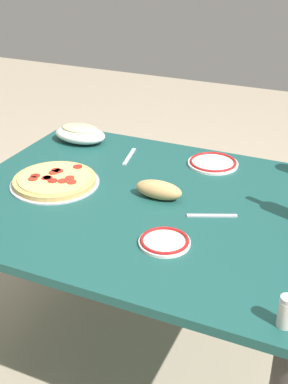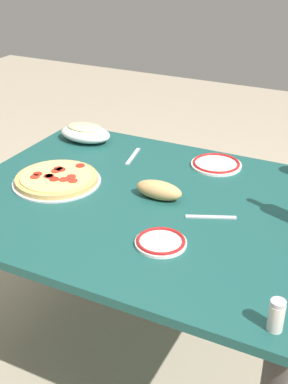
{
  "view_description": "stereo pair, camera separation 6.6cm",
  "coord_description": "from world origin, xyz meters",
  "px_view_note": "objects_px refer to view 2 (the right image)",
  "views": [
    {
      "loc": [
        0.66,
        -1.47,
        1.62
      ],
      "look_at": [
        0.0,
        0.0,
        0.76
      ],
      "focal_mm": 48.39,
      "sensor_mm": 36.0,
      "label": 1
    },
    {
      "loc": [
        0.72,
        -1.45,
        1.62
      ],
      "look_at": [
        0.0,
        0.0,
        0.76
      ],
      "focal_mm": 48.39,
      "sensor_mm": 36.0,
      "label": 2
    }
  ],
  "objects_px": {
    "side_plate_near": "(161,242)",
    "side_plate_far": "(216,164)",
    "dining_table": "(144,225)",
    "spice_shaker": "(276,315)",
    "baked_pasta_dish": "(85,132)",
    "bread_loaf": "(159,190)",
    "pepperoni_pizza": "(57,179)"
  },
  "relations": [
    {
      "from": "bread_loaf",
      "to": "pepperoni_pizza",
      "type": "bearing_deg",
      "value": -171.76
    },
    {
      "from": "side_plate_far",
      "to": "side_plate_near",
      "type": "bearing_deg",
      "value": -86.44
    },
    {
      "from": "dining_table",
      "to": "baked_pasta_dish",
      "type": "distance_m",
      "value": 0.63
    },
    {
      "from": "dining_table",
      "to": "side_plate_far",
      "type": "distance_m",
      "value": 0.42
    },
    {
      "from": "pepperoni_pizza",
      "to": "baked_pasta_dish",
      "type": "bearing_deg",
      "value": 107.18
    },
    {
      "from": "pepperoni_pizza",
      "to": "side_plate_near",
      "type": "xyz_separation_m",
      "value": [
        0.53,
        -0.21,
        -0.01
      ]
    },
    {
      "from": "baked_pasta_dish",
      "to": "side_plate_near",
      "type": "xyz_separation_m",
      "value": [
        0.65,
        -0.61,
        -0.03
      ]
    },
    {
      "from": "side_plate_near",
      "to": "baked_pasta_dish",
      "type": "bearing_deg",
      "value": 137.11
    },
    {
      "from": "pepperoni_pizza",
      "to": "spice_shaker",
      "type": "bearing_deg",
      "value": -24.24
    },
    {
      "from": "baked_pasta_dish",
      "to": "spice_shaker",
      "type": "distance_m",
      "value": 1.34
    },
    {
      "from": "pepperoni_pizza",
      "to": "side_plate_far",
      "type": "xyz_separation_m",
      "value": [
        0.49,
        0.41,
        -0.01
      ]
    },
    {
      "from": "dining_table",
      "to": "side_plate_near",
      "type": "height_order",
      "value": "side_plate_near"
    },
    {
      "from": "dining_table",
      "to": "side_plate_near",
      "type": "distance_m",
      "value": 0.31
    },
    {
      "from": "baked_pasta_dish",
      "to": "side_plate_far",
      "type": "height_order",
      "value": "baked_pasta_dish"
    },
    {
      "from": "dining_table",
      "to": "baked_pasta_dish",
      "type": "bearing_deg",
      "value": 142.06
    },
    {
      "from": "dining_table",
      "to": "spice_shaker",
      "type": "height_order",
      "value": "spice_shaker"
    },
    {
      "from": "baked_pasta_dish",
      "to": "side_plate_near",
      "type": "distance_m",
      "value": 0.89
    },
    {
      "from": "side_plate_near",
      "to": "side_plate_far",
      "type": "bearing_deg",
      "value": 93.56
    },
    {
      "from": "bread_loaf",
      "to": "side_plate_near",
      "type": "bearing_deg",
      "value": -63.74
    },
    {
      "from": "bread_loaf",
      "to": "spice_shaker",
      "type": "distance_m",
      "value": 0.72
    },
    {
      "from": "side_plate_far",
      "to": "spice_shaker",
      "type": "distance_m",
      "value": 0.94
    },
    {
      "from": "baked_pasta_dish",
      "to": "bread_loaf",
      "type": "xyz_separation_m",
      "value": [
        0.52,
        -0.34,
        -0.01
      ]
    },
    {
      "from": "dining_table",
      "to": "side_plate_far",
      "type": "relative_size",
      "value": 6.48
    },
    {
      "from": "side_plate_near",
      "to": "spice_shaker",
      "type": "relative_size",
      "value": 1.85
    },
    {
      "from": "dining_table",
      "to": "spice_shaker",
      "type": "relative_size",
      "value": 15.22
    },
    {
      "from": "dining_table",
      "to": "bread_loaf",
      "type": "height_order",
      "value": "bread_loaf"
    },
    {
      "from": "dining_table",
      "to": "pepperoni_pizza",
      "type": "distance_m",
      "value": 0.38
    },
    {
      "from": "pepperoni_pizza",
      "to": "baked_pasta_dish",
      "type": "xyz_separation_m",
      "value": [
        -0.12,
        0.4,
        0.03
      ]
    },
    {
      "from": "dining_table",
      "to": "pepperoni_pizza",
      "type": "xyz_separation_m",
      "value": [
        -0.36,
        -0.03,
        0.12
      ]
    },
    {
      "from": "dining_table",
      "to": "side_plate_far",
      "type": "xyz_separation_m",
      "value": [
        0.14,
        0.38,
        0.11
      ]
    },
    {
      "from": "bread_loaf",
      "to": "side_plate_far",
      "type": "bearing_deg",
      "value": 75.23
    },
    {
      "from": "side_plate_near",
      "to": "side_plate_far",
      "type": "height_order",
      "value": "same"
    }
  ]
}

